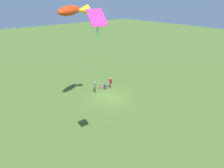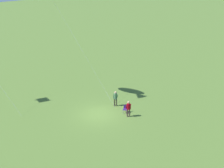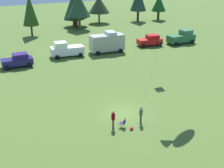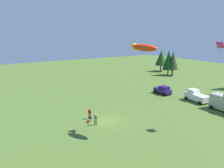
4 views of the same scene
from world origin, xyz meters
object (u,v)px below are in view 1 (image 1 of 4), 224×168
Objects in this scene: person_spectator at (111,82)px; kite_diamond_rainbow at (98,24)px; person_kite_flyer at (95,86)px; folding_chair at (105,86)px; kite_large_fish at (73,10)px; backpack_on_grass at (100,88)px.

person_spectator is 21.27m from kite_diamond_rainbow.
person_kite_flyer and person_spectator have the same top height.
folding_chair is at bearing 41.36° from person_kite_flyer.
folding_chair is 0.07× the size of kite_diamond_rainbow.
kite_large_fish is 0.99× the size of kite_diamond_rainbow.
person_kite_flyer is 1.00× the size of person_spectator.
kite_large_fish reaches higher than person_kite_flyer.
folding_chair is 14.12m from kite_large_fish.
person_kite_flyer reaches higher than folding_chair.
person_spectator is 1.90m from backpack_on_grass.
kite_diamond_rainbow is (12.43, 13.56, 10.68)m from person_spectator.
folding_chair is 0.92m from backpack_on_grass.
folding_chair is at bearing -129.86° from kite_diamond_rainbow.
person_kite_flyer is 0.14× the size of kite_diamond_rainbow.
kite_large_fish reaches higher than folding_chair.
kite_diamond_rainbow reaches higher than kite_large_fish.
kite_diamond_rainbow is at bearing -78.20° from folding_chair.
person_kite_flyer is 0.14× the size of kite_large_fish.
person_kite_flyer is at bearing -129.03° from folding_chair.
kite_diamond_rainbow is (11.58, 13.87, 11.22)m from folding_chair.
kite_diamond_rainbow reaches higher than person_spectator.
folding_chair is 0.07× the size of kite_large_fish.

